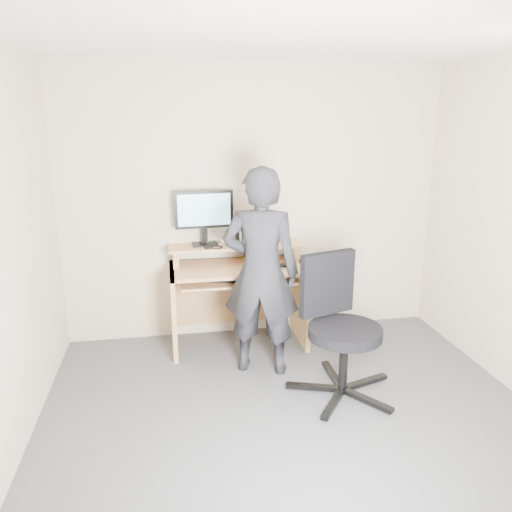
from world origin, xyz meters
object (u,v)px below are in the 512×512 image
object	(u,v)px
desk	(237,285)
office_chair	(339,321)
monitor	(204,213)
person	(261,272)

from	to	relation	value
desk	office_chair	size ratio (longest dim) A/B	1.16
desk	monitor	xyz separation A→B (m)	(-0.27, 0.09, 0.66)
monitor	office_chair	bearing A→B (deg)	-55.81
monitor	person	xyz separation A→B (m)	(0.39, -0.67, -0.36)
desk	office_chair	bearing A→B (deg)	-58.24
monitor	office_chair	world-z (taller)	monitor
monitor	office_chair	distance (m)	1.56
desk	office_chair	xyz separation A→B (m)	(0.62, -1.01, 0.02)
desk	person	size ratio (longest dim) A/B	0.71
desk	monitor	bearing A→B (deg)	161.40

